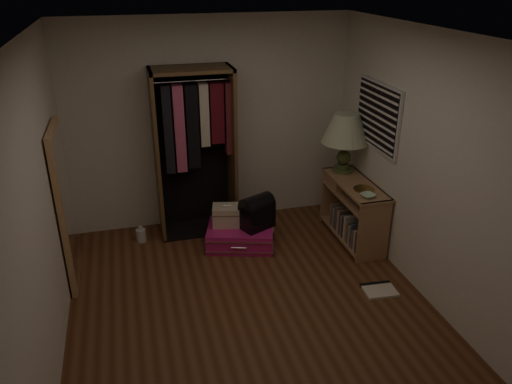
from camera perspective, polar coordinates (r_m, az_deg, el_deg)
ground at (r=5.09m, az=-0.52°, el=-12.96°), size 4.00×4.00×0.00m
room_walls at (r=4.40m, az=0.22°, el=3.27°), size 3.52×4.02×2.60m
console_bookshelf at (r=6.17m, az=10.99°, el=-1.86°), size 0.42×1.12×0.75m
open_wardrobe at (r=6.04m, az=-6.92°, el=6.16°), size 0.97×0.50×2.05m
floor_mirror at (r=5.45m, az=-20.96°, el=-1.56°), size 0.06×0.80×1.70m
pink_suitcase at (r=6.04m, az=-1.79°, el=-5.01°), size 0.94×0.79×0.24m
train_case at (r=5.98m, az=-3.27°, el=-2.68°), size 0.41×0.32×0.26m
black_bag at (r=5.87m, az=0.10°, el=-2.21°), size 0.45×0.38×0.41m
table_lamp at (r=6.15m, az=10.23°, el=7.04°), size 0.77×0.77×0.74m
brass_tray at (r=5.84m, az=12.22°, el=0.33°), size 0.31×0.31×0.01m
ceramic_bowl at (r=5.66m, az=12.66°, el=-0.40°), size 0.19×0.19×0.04m
white_jug at (r=6.28m, az=-12.99°, el=-4.81°), size 0.13×0.13×0.20m
floor_book at (r=5.45m, az=13.85°, el=-10.74°), size 0.35×0.29×0.03m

